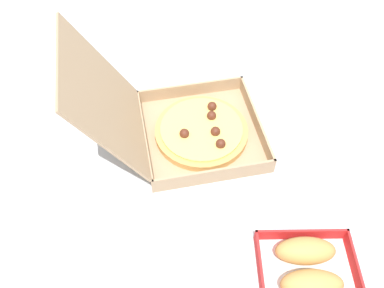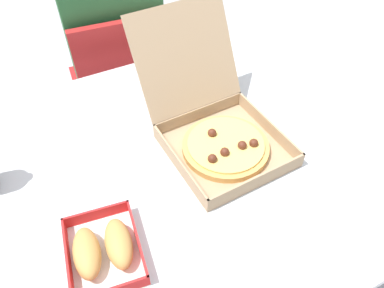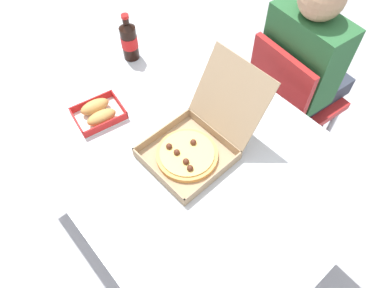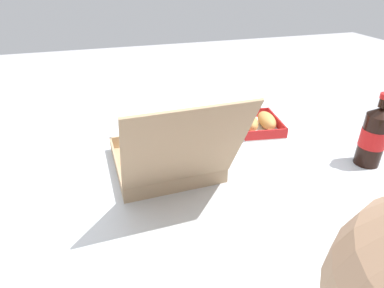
{
  "view_description": "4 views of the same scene",
  "coord_description": "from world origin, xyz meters",
  "px_view_note": "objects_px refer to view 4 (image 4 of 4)",
  "views": [
    {
      "loc": [
        -0.53,
        0.1,
        1.52
      ],
      "look_at": [
        0.07,
        0.01,
        0.75
      ],
      "focal_mm": 38.32,
      "sensor_mm": 36.0,
      "label": 1
    },
    {
      "loc": [
        -0.27,
        -0.58,
        1.46
      ],
      "look_at": [
        0.02,
        -0.01,
        0.78
      ],
      "focal_mm": 34.39,
      "sensor_mm": 36.0,
      "label": 2
    },
    {
      "loc": [
        0.68,
        -0.49,
        1.85
      ],
      "look_at": [
        0.09,
        0.02,
        0.75
      ],
      "focal_mm": 33.39,
      "sensor_mm": 36.0,
      "label": 3
    },
    {
      "loc": [
        0.27,
        0.79,
        1.26
      ],
      "look_at": [
        0.02,
        -0.05,
        0.77
      ],
      "focal_mm": 30.16,
      "sensor_mm": 36.0,
      "label": 4
    }
  ],
  "objects_px": {
    "pizza_box_open": "(168,159)",
    "bread_side_box": "(258,122)",
    "paper_menu": "(16,154)",
    "cola_bottle": "(374,136)"
  },
  "relations": [
    {
      "from": "pizza_box_open",
      "to": "cola_bottle",
      "type": "height_order",
      "value": "pizza_box_open"
    },
    {
      "from": "pizza_box_open",
      "to": "paper_menu",
      "type": "xyz_separation_m",
      "value": [
        0.44,
        -0.24,
        -0.04
      ]
    },
    {
      "from": "cola_bottle",
      "to": "bread_side_box",
      "type": "bearing_deg",
      "value": -55.84
    },
    {
      "from": "cola_bottle",
      "to": "pizza_box_open",
      "type": "bearing_deg",
      "value": -12.14
    },
    {
      "from": "bread_side_box",
      "to": "paper_menu",
      "type": "relative_size",
      "value": 1.0
    },
    {
      "from": "pizza_box_open",
      "to": "bread_side_box",
      "type": "xyz_separation_m",
      "value": [
        -0.38,
        -0.18,
        -0.02
      ]
    },
    {
      "from": "pizza_box_open",
      "to": "bread_side_box",
      "type": "distance_m",
      "value": 0.42
    },
    {
      "from": "pizza_box_open",
      "to": "cola_bottle",
      "type": "bearing_deg",
      "value": 167.86
    },
    {
      "from": "pizza_box_open",
      "to": "bread_side_box",
      "type": "bearing_deg",
      "value": -154.35
    },
    {
      "from": "paper_menu",
      "to": "bread_side_box",
      "type": "bearing_deg",
      "value": 166.47
    }
  ]
}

